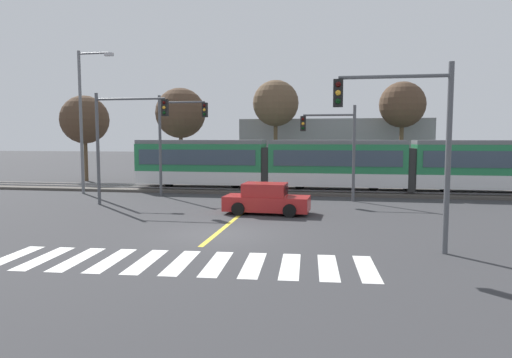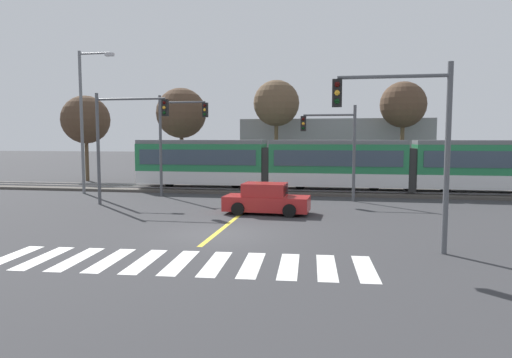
# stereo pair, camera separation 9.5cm
# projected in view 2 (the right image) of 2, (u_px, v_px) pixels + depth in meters

# --- Properties ---
(ground_plane) EXTENTS (200.00, 200.00, 0.00)m
(ground_plane) POSITION_uv_depth(u_px,v_px,m) (216.00, 234.00, 17.91)
(ground_plane) COLOR #333335
(track_bed) EXTENTS (120.00, 4.00, 0.18)m
(track_bed) POSITION_uv_depth(u_px,v_px,m) (269.00, 190.00, 31.86)
(track_bed) COLOR #4C4742
(track_bed) RESTS_ON ground
(rail_near) EXTENTS (120.00, 0.08, 0.10)m
(rail_near) POSITION_uv_depth(u_px,v_px,m) (267.00, 190.00, 31.14)
(rail_near) COLOR #939399
(rail_near) RESTS_ON track_bed
(rail_far) EXTENTS (120.00, 0.08, 0.10)m
(rail_far) POSITION_uv_depth(u_px,v_px,m) (270.00, 187.00, 32.55)
(rail_far) COLOR #939399
(rail_far) RESTS_ON track_bed
(light_rail_tram) EXTENTS (28.00, 2.64, 3.43)m
(light_rail_tram) POSITION_uv_depth(u_px,v_px,m) (337.00, 163.00, 30.86)
(light_rail_tram) COLOR silver
(light_rail_tram) RESTS_ON track_bed
(crosswalk_stripe_0) EXTENTS (0.72, 2.83, 0.01)m
(crosswalk_stripe_0) POSITION_uv_depth(u_px,v_px,m) (11.00, 257.00, 14.43)
(crosswalk_stripe_0) COLOR silver
(crosswalk_stripe_0) RESTS_ON ground
(crosswalk_stripe_1) EXTENTS (0.72, 2.83, 0.01)m
(crosswalk_stripe_1) POSITION_uv_depth(u_px,v_px,m) (43.00, 258.00, 14.30)
(crosswalk_stripe_1) COLOR silver
(crosswalk_stripe_1) RESTS_ON ground
(crosswalk_stripe_2) EXTENTS (0.72, 2.83, 0.01)m
(crosswalk_stripe_2) POSITION_uv_depth(u_px,v_px,m) (77.00, 259.00, 14.17)
(crosswalk_stripe_2) COLOR silver
(crosswalk_stripe_2) RESTS_ON ground
(crosswalk_stripe_3) EXTENTS (0.72, 2.83, 0.01)m
(crosswalk_stripe_3) POSITION_uv_depth(u_px,v_px,m) (110.00, 260.00, 14.04)
(crosswalk_stripe_3) COLOR silver
(crosswalk_stripe_3) RESTS_ON ground
(crosswalk_stripe_4) EXTENTS (0.72, 2.83, 0.01)m
(crosswalk_stripe_4) POSITION_uv_depth(u_px,v_px,m) (145.00, 261.00, 13.91)
(crosswalk_stripe_4) COLOR silver
(crosswalk_stripe_4) RESTS_ON ground
(crosswalk_stripe_5) EXTENTS (0.72, 2.83, 0.01)m
(crosswalk_stripe_5) POSITION_uv_depth(u_px,v_px,m) (180.00, 262.00, 13.78)
(crosswalk_stripe_5) COLOR silver
(crosswalk_stripe_5) RESTS_ON ground
(crosswalk_stripe_6) EXTENTS (0.72, 2.83, 0.01)m
(crosswalk_stripe_6) POSITION_uv_depth(u_px,v_px,m) (215.00, 264.00, 13.65)
(crosswalk_stripe_6) COLOR silver
(crosswalk_stripe_6) RESTS_ON ground
(crosswalk_stripe_7) EXTENTS (0.72, 2.83, 0.01)m
(crosswalk_stripe_7) POSITION_uv_depth(u_px,v_px,m) (252.00, 265.00, 13.52)
(crosswalk_stripe_7) COLOR silver
(crosswalk_stripe_7) RESTS_ON ground
(crosswalk_stripe_8) EXTENTS (0.72, 2.83, 0.01)m
(crosswalk_stripe_8) POSITION_uv_depth(u_px,v_px,m) (289.00, 266.00, 13.39)
(crosswalk_stripe_8) COLOR silver
(crosswalk_stripe_8) RESTS_ON ground
(crosswalk_stripe_9) EXTENTS (0.72, 2.83, 0.01)m
(crosswalk_stripe_9) POSITION_uv_depth(u_px,v_px,m) (327.00, 267.00, 13.26)
(crosswalk_stripe_9) COLOR silver
(crosswalk_stripe_9) RESTS_ON ground
(crosswalk_stripe_10) EXTENTS (0.72, 2.83, 0.01)m
(crosswalk_stripe_10) POSITION_uv_depth(u_px,v_px,m) (365.00, 269.00, 13.13)
(crosswalk_stripe_10) COLOR silver
(crosswalk_stripe_10) RESTS_ON ground
(lane_centre_line) EXTENTS (0.20, 14.44, 0.01)m
(lane_centre_line) POSITION_uv_depth(u_px,v_px,m) (242.00, 213.00, 22.82)
(lane_centre_line) COLOR gold
(lane_centre_line) RESTS_ON ground
(sedan_crossing) EXTENTS (4.27, 2.05, 1.52)m
(sedan_crossing) POSITION_uv_depth(u_px,v_px,m) (266.00, 200.00, 22.65)
(sedan_crossing) COLOR #B22323
(sedan_crossing) RESTS_ON ground
(traffic_light_far_right) EXTENTS (3.25, 0.38, 5.67)m
(traffic_light_far_right) POSITION_uv_depth(u_px,v_px,m) (335.00, 139.00, 26.96)
(traffic_light_far_right) COLOR #515459
(traffic_light_far_right) RESTS_ON ground
(traffic_light_mid_left) EXTENTS (4.25, 0.38, 6.24)m
(traffic_light_mid_left) POSITION_uv_depth(u_px,v_px,m) (121.00, 130.00, 25.22)
(traffic_light_mid_left) COLOR #515459
(traffic_light_mid_left) RESTS_ON ground
(traffic_light_far_left) EXTENTS (3.25, 0.38, 6.45)m
(traffic_light_far_left) POSITION_uv_depth(u_px,v_px,m) (176.00, 131.00, 29.02)
(traffic_light_far_left) COLOR #515459
(traffic_light_far_left) RESTS_ON ground
(traffic_light_near_right) EXTENTS (3.75, 0.38, 6.15)m
(traffic_light_near_right) POSITION_uv_depth(u_px,v_px,m) (408.00, 128.00, 14.66)
(traffic_light_near_right) COLOR #515459
(traffic_light_near_right) RESTS_ON ground
(street_lamp_west) EXTENTS (2.53, 0.28, 9.48)m
(street_lamp_west) POSITION_uv_depth(u_px,v_px,m) (84.00, 114.00, 30.42)
(street_lamp_west) COLOR slate
(street_lamp_west) RESTS_ON ground
(bare_tree_far_west) EXTENTS (4.13, 4.13, 7.40)m
(bare_tree_far_west) POSITION_uv_depth(u_px,v_px,m) (86.00, 120.00, 39.43)
(bare_tree_far_west) COLOR brown
(bare_tree_far_west) RESTS_ON ground
(bare_tree_west) EXTENTS (4.11, 4.11, 7.84)m
(bare_tree_west) POSITION_uv_depth(u_px,v_px,m) (181.00, 113.00, 37.46)
(bare_tree_west) COLOR brown
(bare_tree_west) RESTS_ON ground
(bare_tree_east) EXTENTS (3.68, 3.68, 8.37)m
(bare_tree_east) POSITION_uv_depth(u_px,v_px,m) (276.00, 104.00, 36.55)
(bare_tree_east) COLOR brown
(bare_tree_east) RESTS_ON ground
(bare_tree_far_east) EXTENTS (3.54, 3.54, 8.08)m
(bare_tree_far_east) POSITION_uv_depth(u_px,v_px,m) (403.00, 105.00, 35.13)
(bare_tree_far_east) COLOR brown
(bare_tree_far_east) RESTS_ON ground
(building_backdrop_far) EXTENTS (16.27, 6.00, 5.38)m
(building_backdrop_far) POSITION_uv_depth(u_px,v_px,m) (335.00, 150.00, 41.31)
(building_backdrop_far) COLOR gray
(building_backdrop_far) RESTS_ON ground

